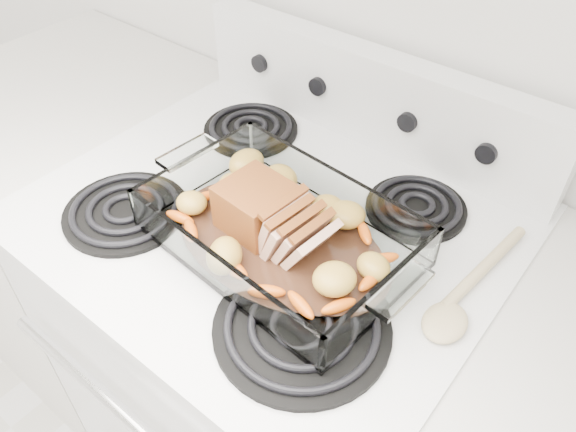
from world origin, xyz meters
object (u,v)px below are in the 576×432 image
Objects in this scene: electric_range at (276,360)px; baking_dish at (280,236)px; pork_roast at (266,216)px; counter_left at (95,235)px.

electric_range is 2.76× the size of baking_dish.
electric_range reaches higher than pork_roast.
counter_left is at bearing -179.90° from electric_range.
baking_dish is 2.15× the size of pork_roast.
electric_range reaches higher than counter_left.
baking_dish is at bearing -4.58° from counter_left.
baking_dish is at bearing -41.75° from electric_range.
pork_roast is at bearing -4.75° from counter_left.
electric_range is 0.51m from pork_roast.
electric_range is at bearing 146.45° from pork_roast.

